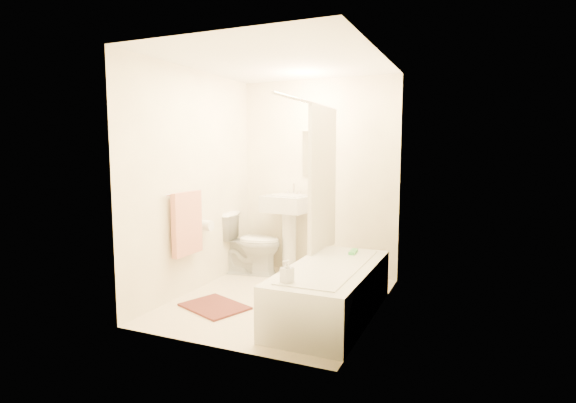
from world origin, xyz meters
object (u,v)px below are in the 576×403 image
at_px(sink, 288,232).
at_px(bath_mat, 215,306).
at_px(toilet, 250,243).
at_px(soap_bottle, 287,272).
at_px(bathtub, 331,291).

bearing_deg(sink, bath_mat, -88.71).
xyz_separation_m(toilet, sink, (0.45, 0.15, 0.16)).
relative_size(toilet, soap_bottle, 4.07).
distance_m(bathtub, bath_mat, 1.17).
bearing_deg(toilet, soap_bottle, -152.95).
height_order(toilet, soap_bottle, toilet).
bearing_deg(soap_bottle, sink, 113.08).
bearing_deg(bathtub, toilet, 144.11).
height_order(bath_mat, soap_bottle, soap_bottle).
bearing_deg(toilet, sink, -80.97).
height_order(sink, soap_bottle, sink).
distance_m(bath_mat, soap_bottle, 1.18).
bearing_deg(sink, toilet, -152.58).
bearing_deg(toilet, bath_mat, -177.51).
height_order(bathtub, bath_mat, bathtub).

